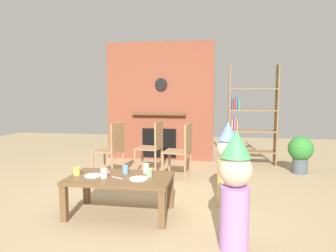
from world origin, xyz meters
TOP-DOWN VIEW (x-y plane):
  - ground_plane at (0.00, 0.00)m, footprint 12.00×12.00m
  - brick_fireplace_feature at (-0.37, 2.60)m, footprint 2.20×0.28m
  - bookshelf at (1.38, 2.40)m, footprint 0.90×0.28m
  - coffee_table at (-0.28, -0.36)m, footprint 1.16×0.67m
  - paper_cup_near_left at (-0.44, -0.43)m, footprint 0.07×0.07m
  - paper_cup_near_right at (-0.02, -0.16)m, footprint 0.07×0.07m
  - paper_cup_center at (-0.25, -0.23)m, footprint 0.07×0.07m
  - paper_cup_far_left at (0.05, -0.30)m, footprint 0.07×0.07m
  - paper_cup_far_right at (-0.79, -0.38)m, footprint 0.08×0.08m
  - paper_plate_front at (-0.04, -0.43)m, footprint 0.20×0.20m
  - paper_plate_rear at (-0.59, -0.39)m, footprint 0.19×0.19m
  - birthday_cake_slice at (-0.48, -0.25)m, footprint 0.10×0.10m
  - table_fork at (-0.29, -0.42)m, footprint 0.14×0.08m
  - child_with_cone_hat at (0.96, -0.96)m, footprint 0.29×0.29m
  - child_in_pink at (0.93, 0.18)m, footprint 0.28×0.28m
  - dining_chair_left at (-0.87, 1.09)m, footprint 0.47×0.47m
  - dining_chair_middle at (-0.26, 1.42)m, footprint 0.44×0.44m
  - dining_chair_right at (0.26, 1.18)m, footprint 0.45×0.45m
  - potted_plant_tall at (2.21, 1.84)m, footprint 0.42×0.42m

SIDE VIEW (x-z plane):
  - ground_plane at x=0.00m, z-range 0.00..0.00m
  - coffee_table at x=-0.28m, z-range 0.15..0.59m
  - potted_plant_tall at x=2.21m, z-range 0.06..0.70m
  - table_fork at x=-0.29m, z-range 0.44..0.44m
  - paper_plate_front at x=-0.04m, z-range 0.44..0.45m
  - paper_plate_rear at x=-0.59m, z-range 0.44..0.45m
  - birthday_cake_slice at x=-0.48m, z-range 0.44..0.51m
  - paper_cup_far_right at x=-0.79m, z-range 0.44..0.53m
  - paper_cup_far_left at x=0.05m, z-range 0.44..0.53m
  - paper_cup_center at x=-0.25m, z-range 0.44..0.53m
  - paper_cup_near_left at x=-0.44m, z-range 0.44..0.54m
  - paper_cup_near_right at x=-0.02m, z-range 0.44..0.55m
  - dining_chair_left at x=-0.87m, z-range 0.06..0.96m
  - dining_chair_middle at x=-0.26m, z-range 0.06..0.96m
  - dining_chair_right at x=0.26m, z-range 0.06..0.96m
  - child_in_pink at x=0.93m, z-range 0.03..1.05m
  - child_with_cone_hat at x=0.96m, z-range 0.03..1.10m
  - bookshelf at x=1.38m, z-range -0.07..1.83m
  - brick_fireplace_feature at x=-0.37m, z-range -0.01..2.39m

